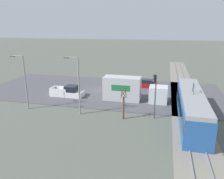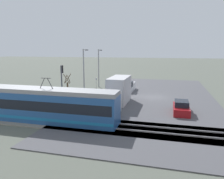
# 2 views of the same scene
# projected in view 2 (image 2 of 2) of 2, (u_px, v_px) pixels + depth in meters

# --- Properties ---
(ground_plane) EXTENTS (320.00, 320.00, 0.00)m
(ground_plane) POSITION_uv_depth(u_px,v_px,m) (153.00, 98.00, 34.91)
(ground_plane) COLOR #565B51
(road_surface) EXTENTS (18.82, 42.44, 0.08)m
(road_surface) POSITION_uv_depth(u_px,v_px,m) (153.00, 97.00, 34.90)
(road_surface) COLOR #4C4C51
(road_surface) RESTS_ON ground
(rail_bed) EXTENTS (74.15, 4.40, 0.22)m
(rail_bed) POSITION_uv_depth(u_px,v_px,m) (141.00, 129.00, 21.00)
(rail_bed) COLOR gray
(rail_bed) RESTS_ON ground
(light_rail_tram) EXTENTS (15.36, 2.82, 4.64)m
(light_rail_tram) POSITION_uv_depth(u_px,v_px,m) (47.00, 105.00, 23.17)
(light_rail_tram) COLOR #235193
(light_rail_tram) RESTS_ON ground
(box_truck) EXTENTS (2.48, 9.84, 3.69)m
(box_truck) POSITION_uv_depth(u_px,v_px,m) (117.00, 93.00, 29.83)
(box_truck) COLOR silver
(box_truck) RESTS_ON ground
(pickup_truck) EXTENTS (2.03, 5.54, 1.82)m
(pickup_truck) POSITION_uv_depth(u_px,v_px,m) (128.00, 87.00, 40.11)
(pickup_truck) COLOR silver
(pickup_truck) RESTS_ON ground
(sedan_car_0) EXTENTS (1.84, 4.26, 1.51)m
(sedan_car_0) POSITION_uv_depth(u_px,v_px,m) (181.00, 108.00, 26.19)
(sedan_car_0) COLOR maroon
(sedan_car_0) RESTS_ON ground
(traffic_light_pole) EXTENTS (0.28, 0.47, 5.68)m
(traffic_light_pole) POSITION_uv_depth(u_px,v_px,m) (62.00, 82.00, 27.23)
(traffic_light_pole) COLOR #47474C
(traffic_light_pole) RESTS_ON ground
(street_tree) EXTENTS (1.01, 0.84, 4.23)m
(street_tree) POSITION_uv_depth(u_px,v_px,m) (68.00, 90.00, 31.34)
(street_tree) COLOR brown
(street_tree) RESTS_ON ground
(street_lamp_near_crossing) EXTENTS (0.36, 1.95, 7.60)m
(street_lamp_near_crossing) POSITION_uv_depth(u_px,v_px,m) (99.00, 65.00, 44.16)
(street_lamp_near_crossing) COLOR gray
(street_lamp_near_crossing) RESTS_ON ground
(street_lamp_mid_block) EXTENTS (0.36, 1.95, 7.67)m
(street_lamp_mid_block) POSITION_uv_depth(u_px,v_px,m) (84.00, 68.00, 36.67)
(street_lamp_mid_block) COLOR gray
(street_lamp_mid_block) RESTS_ON ground
(no_parking_sign) EXTENTS (0.32, 0.08, 2.56)m
(no_parking_sign) POSITION_uv_depth(u_px,v_px,m) (96.00, 83.00, 39.35)
(no_parking_sign) COLOR gray
(no_parking_sign) RESTS_ON ground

